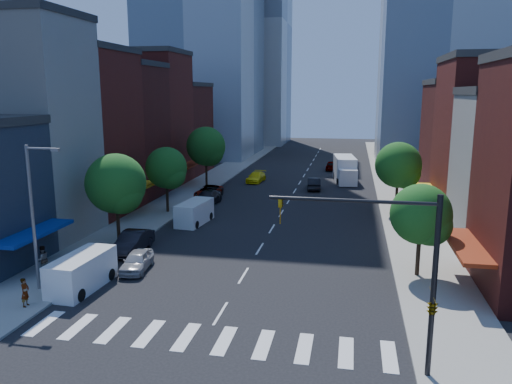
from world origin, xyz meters
TOP-DOWN VIEW (x-y plane):
  - ground at (0.00, 0.00)m, footprint 220.00×220.00m
  - sidewalk_left at (-12.50, 40.00)m, footprint 5.00×120.00m
  - sidewalk_right at (12.50, 40.00)m, footprint 5.00×120.00m
  - crosswalk at (0.00, -3.00)m, footprint 19.00×3.00m
  - bldg_left_1 at (-21.00, 12.00)m, footprint 12.00×8.00m
  - bldg_left_2 at (-21.00, 20.50)m, footprint 12.00×9.00m
  - bldg_left_3 at (-21.00, 29.00)m, footprint 12.00×8.00m
  - bldg_left_4 at (-21.00, 37.50)m, footprint 12.00×9.00m
  - bldg_left_5 at (-21.00, 47.00)m, footprint 12.00×10.00m
  - bldg_right_2 at (21.00, 24.00)m, footprint 12.00×10.00m
  - bldg_right_3 at (21.00, 34.00)m, footprint 12.00×10.00m
  - tower_far_w at (-18.00, 95.00)m, footprint 18.00×18.00m
  - traffic_signal at (9.94, -4.50)m, footprint 7.24×2.24m
  - streetlight at (-11.81, 1.00)m, footprint 2.25×0.25m
  - tree_left_near at (-11.35, 10.92)m, footprint 4.80×4.80m
  - tree_left_mid at (-11.35, 21.92)m, footprint 4.20×4.20m
  - tree_left_far at (-11.35, 35.92)m, footprint 5.00×5.00m
  - tree_right_near at (11.65, 7.92)m, footprint 4.00×4.00m
  - tree_right_far at (11.65, 25.92)m, footprint 4.60×4.60m
  - parked_car_front at (-7.50, 5.60)m, footprint 2.10×4.19m
  - parked_car_second at (-9.50, 9.28)m, footprint 1.83×5.00m
  - parked_car_third at (-9.50, 30.06)m, footprint 2.58×5.20m
  - parked_car_rear at (-8.60, 26.49)m, footprint 2.53×5.37m
  - cargo_van_near at (-9.51, 1.73)m, footprint 2.31×5.27m
  - cargo_van_far at (-7.51, 18.43)m, footprint 2.50×5.14m
  - taxi at (-5.98, 41.29)m, footprint 2.34×4.90m
  - traffic_car_oncoming at (2.26, 37.48)m, footprint 2.07×4.77m
  - traffic_car_far at (3.79, 54.06)m, footprint 1.80×4.39m
  - box_truck at (6.02, 43.95)m, footprint 3.51×8.77m
  - pedestrian_near at (-11.12, -1.49)m, footprint 0.45×0.65m
  - pedestrian_far at (-13.44, 3.62)m, footprint 1.08×1.15m

SIDE VIEW (x-z plane):
  - ground at x=0.00m, z-range 0.00..0.00m
  - crosswalk at x=0.00m, z-range 0.00..0.01m
  - sidewalk_left at x=-12.50m, z-range 0.00..0.15m
  - sidewalk_right at x=12.50m, z-range 0.00..0.15m
  - parked_car_front at x=-7.50m, z-range 0.00..1.37m
  - taxi at x=-5.98m, z-range 0.00..1.38m
  - parked_car_third at x=-9.50m, z-range 0.00..1.42m
  - traffic_car_far at x=3.79m, z-range 0.00..1.49m
  - parked_car_rear at x=-8.60m, z-range 0.00..1.51m
  - traffic_car_oncoming at x=2.26m, z-range 0.00..1.53m
  - parked_car_second at x=-9.50m, z-range 0.00..1.64m
  - pedestrian_near at x=-11.12m, z-range 0.15..1.84m
  - cargo_van_far at x=-7.51m, z-range -0.01..2.10m
  - pedestrian_far at x=-13.44m, z-range 0.15..2.02m
  - cargo_van_near at x=-9.51m, z-range -0.01..2.20m
  - box_truck at x=6.02m, z-range -0.09..3.34m
  - traffic_signal at x=9.94m, z-range 0.16..8.16m
  - tree_right_near at x=11.65m, z-range 1.09..7.29m
  - tree_left_mid at x=-11.35m, z-range 1.20..7.85m
  - tree_right_far at x=11.65m, z-range 1.26..8.46m
  - tree_left_near at x=-11.35m, z-range 1.22..8.52m
  - tree_left_far at x=-11.35m, z-range 1.33..9.08m
  - streetlight at x=-11.81m, z-range 0.78..9.78m
  - bldg_left_5 at x=-21.00m, z-range 0.00..13.00m
  - bldg_right_3 at x=21.00m, z-range 0.00..13.00m
  - bldg_left_3 at x=-21.00m, z-range 0.00..15.00m
  - bldg_right_2 at x=21.00m, z-range 0.00..15.00m
  - bldg_left_2 at x=-21.00m, z-range 0.00..16.00m
  - bldg_left_4 at x=-21.00m, z-range 0.00..17.00m
  - bldg_left_1 at x=-21.00m, z-range 0.00..18.00m
  - tower_far_w at x=-18.00m, z-range 0.00..56.00m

